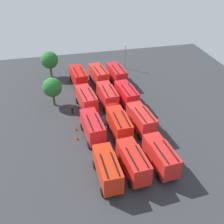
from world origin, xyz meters
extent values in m
plane|color=#2D3033|center=(0.00, 0.00, 0.00)|extent=(63.70, 63.70, 0.00)
cube|color=red|center=(-10.61, -3.55, 2.10)|extent=(2.40, 2.67, 2.60)
cube|color=#8C9EAD|center=(-9.56, -3.46, 2.41)|extent=(0.26, 2.12, 1.46)
cube|color=red|center=(-14.09, -3.84, 2.25)|extent=(4.99, 2.89, 2.90)
cube|color=black|center=(-14.15, -3.15, 3.82)|extent=(4.32, 0.48, 0.12)
cube|color=black|center=(-14.04, -4.52, 3.82)|extent=(4.32, 0.48, 0.12)
cube|color=silver|center=(-9.41, -3.45, 0.95)|extent=(0.40, 2.38, 0.28)
cylinder|color=black|center=(-10.51, -2.34, 0.55)|extent=(1.13, 0.44, 1.10)
cylinder|color=black|center=(-10.31, -4.73, 0.55)|extent=(1.13, 0.44, 1.10)
cylinder|color=black|center=(-15.39, -2.74, 0.55)|extent=(1.13, 0.44, 1.10)
cylinder|color=black|center=(-15.19, -5.13, 0.55)|extent=(1.13, 0.44, 1.10)
cube|color=red|center=(-1.75, -3.62, 2.10)|extent=(2.44, 2.71, 2.60)
cube|color=#8C9EAD|center=(-0.71, -3.52, 2.41)|extent=(0.29, 2.12, 1.46)
cube|color=red|center=(-5.24, -3.98, 2.25)|extent=(5.03, 2.97, 2.90)
cube|color=black|center=(-5.31, -3.29, 3.82)|extent=(4.31, 0.55, 0.12)
cube|color=black|center=(-5.17, -4.66, 3.82)|extent=(4.31, 0.55, 0.12)
cube|color=silver|center=(-0.56, -3.50, 0.95)|extent=(0.44, 2.38, 0.28)
cylinder|color=black|center=(-1.68, -2.41, 0.55)|extent=(1.13, 0.46, 1.10)
cylinder|color=black|center=(-1.43, -4.80, 0.55)|extent=(1.13, 0.46, 1.10)
cylinder|color=black|center=(-6.55, -2.90, 0.55)|extent=(1.13, 0.46, 1.10)
cylinder|color=black|center=(-6.31, -5.29, 0.55)|extent=(1.13, 0.46, 1.10)
cube|color=red|center=(6.56, -3.53, 2.10)|extent=(2.40, 2.67, 2.60)
cube|color=#8C9EAD|center=(7.61, -3.45, 2.41)|extent=(0.25, 2.12, 1.46)
cube|color=red|center=(3.08, -3.82, 2.25)|extent=(4.99, 2.88, 2.90)
cube|color=black|center=(3.02, -3.13, 3.82)|extent=(4.32, 0.47, 0.12)
cube|color=black|center=(3.13, -4.50, 3.82)|extent=(4.32, 0.47, 0.12)
cube|color=silver|center=(7.76, -3.43, 0.95)|extent=(0.39, 2.38, 0.28)
cylinder|color=black|center=(6.67, -2.32, 0.55)|extent=(1.12, 0.44, 1.10)
cylinder|color=black|center=(6.86, -4.71, 0.55)|extent=(1.12, 0.44, 1.10)
cylinder|color=black|center=(1.78, -2.72, 0.55)|extent=(1.12, 0.44, 1.10)
cylinder|color=black|center=(1.98, -5.11, 0.55)|extent=(1.12, 0.44, 1.10)
cube|color=red|center=(15.49, -3.88, 2.10)|extent=(2.39, 2.67, 2.60)
cube|color=#8C9EAD|center=(16.53, -3.79, 2.41)|extent=(0.25, 2.12, 1.46)
cube|color=red|center=(12.00, -4.16, 2.25)|extent=(4.99, 2.88, 2.90)
cube|color=black|center=(11.94, -3.47, 3.82)|extent=(4.32, 0.47, 0.12)
cube|color=black|center=(12.05, -4.85, 3.82)|extent=(4.32, 0.47, 0.12)
cube|color=silver|center=(16.68, -3.78, 0.95)|extent=(0.39, 2.38, 0.28)
cylinder|color=black|center=(15.59, -2.67, 0.55)|extent=(1.12, 0.44, 1.10)
cylinder|color=black|center=(15.78, -5.06, 0.55)|extent=(1.12, 0.44, 1.10)
cylinder|color=black|center=(10.71, -3.06, 0.55)|extent=(1.12, 0.44, 1.10)
cylinder|color=black|center=(10.90, -5.45, 0.55)|extent=(1.12, 0.44, 1.10)
cube|color=red|center=(-10.80, 0.41, 2.10)|extent=(2.39, 2.67, 2.60)
cube|color=#8C9EAD|center=(-9.76, 0.50, 2.41)|extent=(0.25, 2.12, 1.46)
cube|color=red|center=(-14.29, 0.14, 2.25)|extent=(4.98, 2.87, 2.90)
cube|color=black|center=(-14.35, 0.82, 3.82)|extent=(4.32, 0.46, 0.12)
cube|color=black|center=(-14.24, -0.55, 3.82)|extent=(4.32, 0.46, 0.12)
cube|color=silver|center=(-9.61, 0.51, 0.95)|extent=(0.39, 2.38, 0.28)
cylinder|color=black|center=(-10.70, 1.63, 0.55)|extent=(1.12, 0.44, 1.10)
cylinder|color=black|center=(-10.51, -0.77, 0.55)|extent=(1.12, 0.44, 1.10)
cylinder|color=black|center=(-15.58, 1.24, 0.55)|extent=(1.12, 0.44, 1.10)
cylinder|color=black|center=(-15.39, -1.15, 0.55)|extent=(1.12, 0.44, 1.10)
cube|color=red|center=(-2.19, 0.02, 2.10)|extent=(2.29, 2.58, 2.60)
cube|color=#8C9EAD|center=(-1.14, 0.06, 2.41)|extent=(0.16, 2.13, 1.46)
cube|color=red|center=(-5.69, -0.10, 2.25)|extent=(4.89, 2.67, 2.90)
cube|color=black|center=(-5.71, 0.58, 3.82)|extent=(4.32, 0.27, 0.12)
cube|color=black|center=(-5.66, -0.79, 3.82)|extent=(4.32, 0.27, 0.12)
cube|color=silver|center=(-0.99, 0.06, 0.95)|extent=(0.28, 2.38, 0.28)
cylinder|color=black|center=(-2.03, 1.23, 0.55)|extent=(1.11, 0.39, 1.10)
cylinder|color=black|center=(-1.95, -1.17, 0.55)|extent=(1.11, 0.39, 1.10)
cylinder|color=black|center=(-6.93, 1.05, 0.55)|extent=(1.11, 0.39, 1.10)
cylinder|color=black|center=(-6.84, -1.35, 0.55)|extent=(1.11, 0.39, 1.10)
cube|color=red|center=(6.98, -0.03, 2.10)|extent=(2.34, 2.62, 2.60)
cube|color=#8C9EAD|center=(8.03, 0.03, 2.41)|extent=(0.20, 2.13, 1.46)
cube|color=red|center=(3.49, -0.23, 2.25)|extent=(4.94, 2.77, 2.90)
cube|color=black|center=(3.45, 0.45, 3.82)|extent=(4.32, 0.37, 0.12)
cube|color=black|center=(3.53, -0.92, 3.82)|extent=(4.32, 0.37, 0.12)
cube|color=silver|center=(8.18, 0.04, 0.95)|extent=(0.34, 2.38, 0.28)
cylinder|color=black|center=(7.11, 1.18, 0.55)|extent=(1.12, 0.41, 1.10)
cylinder|color=black|center=(7.25, -1.22, 0.55)|extent=(1.12, 0.41, 1.10)
cylinder|color=black|center=(2.22, 0.90, 0.55)|extent=(1.12, 0.41, 1.10)
cylinder|color=black|center=(2.36, -1.50, 0.55)|extent=(1.12, 0.41, 1.10)
cube|color=red|center=(15.91, 0.03, 2.10)|extent=(2.47, 2.73, 2.60)
cube|color=#8C9EAD|center=(16.95, 0.15, 2.41)|extent=(0.32, 2.12, 1.46)
cube|color=red|center=(12.43, -0.37, 2.25)|extent=(5.05, 3.03, 2.90)
cube|color=black|center=(12.35, 0.32, 3.82)|extent=(4.31, 0.61, 0.12)
cube|color=black|center=(12.51, -1.05, 3.82)|extent=(4.31, 0.61, 0.12)
cube|color=silver|center=(17.10, 0.17, 0.95)|extent=(0.47, 2.38, 0.28)
cylinder|color=black|center=(15.97, 1.25, 0.55)|extent=(1.13, 0.47, 1.10)
cylinder|color=black|center=(16.24, -1.14, 0.55)|extent=(1.13, 0.47, 1.10)
cylinder|color=black|center=(11.10, 0.69, 0.55)|extent=(1.13, 0.47, 1.10)
cylinder|color=black|center=(11.38, -1.70, 0.55)|extent=(1.13, 0.47, 1.10)
cube|color=red|center=(-11.27, 3.89, 2.10)|extent=(2.27, 2.56, 2.60)
cube|color=#8C9EAD|center=(-10.22, 3.92, 2.41)|extent=(0.14, 2.13, 1.46)
cube|color=red|center=(-14.77, 3.79, 2.25)|extent=(4.87, 2.63, 2.90)
cube|color=black|center=(-14.79, 4.48, 3.82)|extent=(4.32, 0.24, 0.12)
cube|color=black|center=(-14.75, 3.11, 3.82)|extent=(4.32, 0.24, 0.12)
cube|color=silver|center=(-10.07, 3.92, 0.95)|extent=(0.26, 2.38, 0.28)
cylinder|color=black|center=(-11.10, 5.09, 0.55)|extent=(1.11, 0.38, 1.10)
cylinder|color=black|center=(-11.04, 2.70, 0.55)|extent=(1.11, 0.38, 1.10)
cylinder|color=black|center=(-16.00, 4.96, 0.55)|extent=(1.11, 0.38, 1.10)
cylinder|color=black|center=(-15.93, 2.56, 0.55)|extent=(1.11, 0.38, 1.10)
cube|color=red|center=(-1.97, 4.34, 2.10)|extent=(2.40, 2.67, 2.60)
cube|color=#8C9EAD|center=(-0.92, 4.42, 2.41)|extent=(0.25, 2.12, 1.46)
cube|color=red|center=(-5.46, 4.05, 2.25)|extent=(4.99, 2.88, 2.90)
cube|color=black|center=(-5.51, 4.74, 3.82)|extent=(4.32, 0.47, 0.12)
cube|color=black|center=(-5.40, 3.37, 3.82)|extent=(4.32, 0.47, 0.12)
cube|color=silver|center=(-0.77, 4.44, 0.95)|extent=(0.39, 2.38, 0.28)
cylinder|color=black|center=(-1.87, 5.55, 0.55)|extent=(1.12, 0.44, 1.10)
cylinder|color=black|center=(-1.67, 3.16, 0.55)|extent=(1.12, 0.44, 1.10)
cylinder|color=black|center=(-6.75, 5.15, 0.55)|extent=(1.12, 0.44, 1.10)
cylinder|color=black|center=(-6.55, 2.76, 0.55)|extent=(1.12, 0.44, 1.10)
cube|color=red|center=(6.59, 4.09, 2.10)|extent=(2.47, 2.73, 2.60)
cube|color=#8C9EAD|center=(7.63, 4.21, 2.41)|extent=(0.32, 2.12, 1.46)
cube|color=red|center=(3.11, 3.69, 2.25)|extent=(5.05, 3.02, 2.90)
cube|color=black|center=(3.03, 4.38, 3.82)|extent=(4.31, 0.61, 0.12)
cube|color=black|center=(3.19, 3.01, 3.82)|extent=(4.31, 0.61, 0.12)
cube|color=silver|center=(7.78, 4.22, 0.95)|extent=(0.47, 2.38, 0.28)
cylinder|color=black|center=(6.65, 5.30, 0.55)|extent=(1.13, 0.47, 1.10)
cylinder|color=black|center=(6.92, 2.92, 0.55)|extent=(1.13, 0.47, 1.10)
cylinder|color=black|center=(1.78, 4.75, 0.55)|extent=(1.13, 0.47, 1.10)
cylinder|color=black|center=(2.05, 2.37, 0.55)|extent=(1.13, 0.47, 1.10)
cube|color=red|center=(16.04, 4.26, 2.10)|extent=(2.44, 2.70, 2.60)
cube|color=#8C9EAD|center=(17.09, 4.36, 2.41)|extent=(0.29, 2.12, 1.46)
cube|color=red|center=(12.56, 3.91, 2.25)|extent=(5.02, 2.96, 2.90)
cube|color=black|center=(12.49, 4.60, 3.82)|extent=(4.31, 0.54, 0.12)
cube|color=black|center=(12.63, 3.23, 3.82)|extent=(4.31, 0.54, 0.12)
cube|color=silver|center=(17.24, 4.38, 0.95)|extent=(0.43, 2.38, 0.28)
cylinder|color=black|center=(16.12, 5.47, 0.55)|extent=(1.13, 0.46, 1.10)
cylinder|color=black|center=(16.36, 3.08, 0.55)|extent=(1.13, 0.46, 1.10)
cylinder|color=black|center=(11.25, 4.99, 0.55)|extent=(1.13, 0.46, 1.10)
cylinder|color=black|center=(11.48, 2.60, 0.55)|extent=(1.13, 0.46, 1.10)
cylinder|color=black|center=(18.79, -0.53, 0.39)|extent=(0.16, 0.16, 0.78)
cylinder|color=black|center=(18.76, -0.32, 0.39)|extent=(0.16, 0.16, 0.78)
cube|color=#B7140F|center=(18.77, -0.42, 1.12)|extent=(0.30, 0.45, 0.68)
sphere|color=#9E704C|center=(18.77, -0.42, 1.56)|extent=(0.22, 0.22, 0.22)
cylinder|color=#B7140F|center=(18.77, -0.42, 1.65)|extent=(0.27, 0.27, 0.07)
cylinder|color=black|center=(3.07, 6.68, 0.38)|extent=(0.16, 0.16, 0.77)
cylinder|color=black|center=(3.13, 6.48, 0.38)|extent=(0.16, 0.16, 0.77)
cube|color=black|center=(3.10, 6.58, 1.10)|extent=(0.36, 0.48, 0.67)
sphere|color=beige|center=(3.10, 6.58, 1.54)|extent=(0.22, 0.22, 0.22)
cylinder|color=black|center=(3.10, 6.58, 1.63)|extent=(0.27, 0.27, 0.06)
cylinder|color=brown|center=(7.01, 9.57, 1.11)|extent=(0.45, 0.45, 2.23)
sphere|color=#236628|center=(7.01, 9.57, 3.74)|extent=(3.56, 3.56, 3.56)
cylinder|color=brown|center=(19.41, 9.52, 1.18)|extent=(0.47, 0.47, 2.37)
sphere|color=#236628|center=(19.41, 9.52, 3.98)|extent=(3.79, 3.79, 3.79)
cone|color=#F2600C|center=(-4.26, 6.77, 0.31)|extent=(0.44, 0.44, 0.62)
cone|color=#F2600C|center=(-7.06, -6.44, 0.30)|extent=(0.42, 0.42, 0.59)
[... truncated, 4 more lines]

